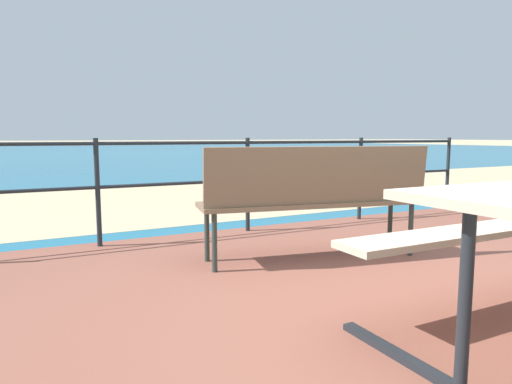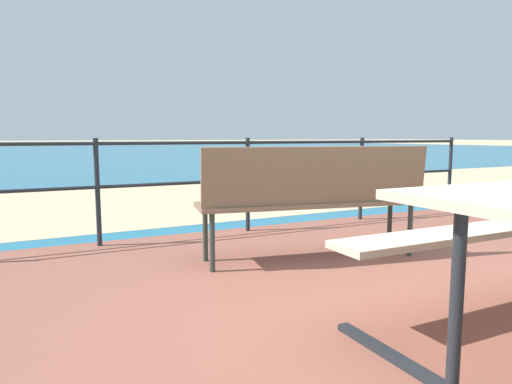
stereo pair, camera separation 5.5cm
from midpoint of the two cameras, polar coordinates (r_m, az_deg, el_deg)
The scene contains 6 objects.
ground_plane at distance 2.88m, azimuth 21.73°, elevation -14.63°, with size 240.00×240.00×0.00m, color tan.
patio_paving at distance 2.87m, azimuth 21.75°, elevation -14.07°, with size 6.40×5.20×0.06m, color brown.
sea_water at distance 41.82m, azimuth -23.81°, elevation 4.98°, with size 90.00×90.00×0.01m, color #196B8E.
beach_strip at distance 7.72m, azimuth -11.03°, elevation -0.82°, with size 54.00×4.79×0.01m, color tan.
park_bench at distance 3.56m, azimuth 7.78°, elevation -0.00°, with size 1.84×0.74×0.90m.
railing_fence at distance 4.68m, azimuth -0.71°, elevation 2.57°, with size 5.94×0.04×0.96m.
Camera 2 is at (-2.00, -1.77, 1.04)m, focal length 31.97 mm.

